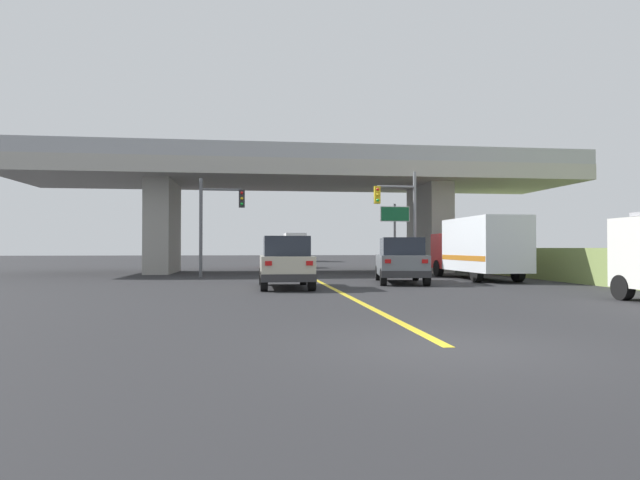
% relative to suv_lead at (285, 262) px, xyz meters
% --- Properties ---
extents(ground, '(160.00, 160.00, 0.00)m').
position_rel_suv_lead_xyz_m(ground, '(1.80, 13.81, -1.01)').
color(ground, '#2B2B2D').
extents(overpass_bridge, '(35.48, 9.11, 7.60)m').
position_rel_suv_lead_xyz_m(overpass_bridge, '(1.80, 13.81, 4.48)').
color(overpass_bridge, '#A8A59E').
rests_on(overpass_bridge, ground).
extents(lane_divider_stripe, '(0.20, 24.05, 0.01)m').
position_rel_suv_lead_xyz_m(lane_divider_stripe, '(1.80, -0.89, -1.01)').
color(lane_divider_stripe, yellow).
rests_on(lane_divider_stripe, ground).
extents(suv_lead, '(2.00, 4.47, 2.02)m').
position_rel_suv_lead_xyz_m(suv_lead, '(0.00, 0.00, 0.00)').
color(suv_lead, '#B7B29E').
rests_on(suv_lead, ground).
extents(suv_crossing, '(2.83, 5.12, 2.02)m').
position_rel_suv_lead_xyz_m(suv_crossing, '(5.30, 2.28, 0.00)').
color(suv_crossing, slate).
rests_on(suv_crossing, ground).
extents(box_truck, '(2.33, 7.41, 3.03)m').
position_rel_suv_lead_xyz_m(box_truck, '(9.87, 4.43, 0.59)').
color(box_truck, red).
rests_on(box_truck, ground).
extents(sedan_oncoming, '(1.93, 4.70, 2.02)m').
position_rel_suv_lead_xyz_m(sedan_oncoming, '(1.10, 21.93, 0.00)').
color(sedan_oncoming, maroon).
rests_on(sedan_oncoming, ground).
extents(traffic_signal_nearside, '(2.38, 0.36, 5.80)m').
position_rel_suv_lead_xyz_m(traffic_signal_nearside, '(6.91, 7.77, 2.56)').
color(traffic_signal_nearside, slate).
rests_on(traffic_signal_nearside, ground).
extents(traffic_signal_farside, '(2.42, 0.36, 5.31)m').
position_rel_suv_lead_xyz_m(traffic_signal_farside, '(-3.25, 8.25, 2.36)').
color(traffic_signal_farside, '#56595E').
rests_on(traffic_signal_farside, ground).
extents(highway_sign, '(1.80, 0.17, 4.24)m').
position_rel_suv_lead_xyz_m(highway_sign, '(7.26, 10.52, 2.14)').
color(highway_sign, slate).
rests_on(highway_sign, ground).
extents(semi_truck_distant, '(2.33, 6.49, 3.25)m').
position_rel_suv_lead_xyz_m(semi_truck_distant, '(3.56, 41.44, 0.67)').
color(semi_truck_distant, red).
rests_on(semi_truck_distant, ground).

